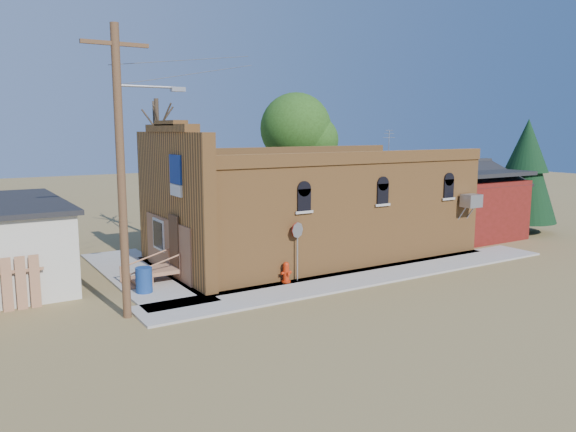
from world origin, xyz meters
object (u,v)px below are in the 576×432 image
fire_hydrant (286,272)px  trash_barrel (144,280)px  utility_pole (123,167)px  brick_bar (309,206)px  stop_sign (297,236)px

fire_hydrant → trash_barrel: trash_barrel is taller
utility_pole → fire_hydrant: (6.23, 0.60, -4.29)m
utility_pole → brick_bar: bearing=23.7°
brick_bar → stop_sign: size_ratio=7.12×
utility_pole → trash_barrel: (1.18, 2.16, -4.23)m
brick_bar → trash_barrel: bearing=-166.1°
fire_hydrant → trash_barrel: bearing=161.0°
stop_sign → trash_barrel: size_ratio=2.51×
utility_pole → stop_sign: utility_pole is taller
brick_bar → utility_pole: (-9.79, -4.29, 2.43)m
fire_hydrant → trash_barrel: (-5.05, 1.57, 0.06)m
utility_pole → trash_barrel: size_ratio=9.81×
utility_pole → fire_hydrant: 7.59m
fire_hydrant → trash_barrel: 5.29m
utility_pole → fire_hydrant: utility_pole is taller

